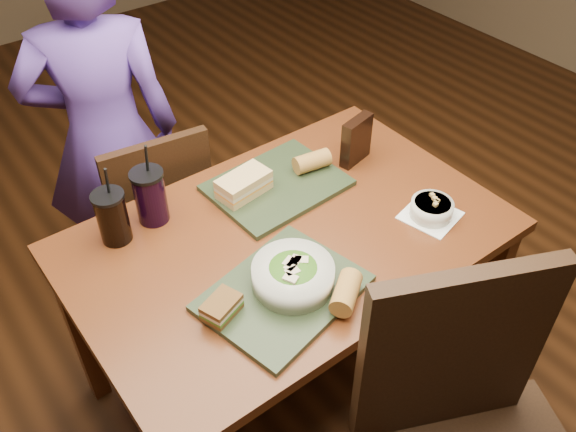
% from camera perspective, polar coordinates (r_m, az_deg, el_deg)
% --- Properties ---
extents(ground, '(6.00, 6.00, 0.00)m').
position_cam_1_polar(ground, '(2.42, 0.00, -14.67)').
color(ground, '#381C0B').
rests_on(ground, ground).
extents(dining_table, '(1.30, 0.85, 0.75)m').
position_cam_1_polar(dining_table, '(1.91, 0.00, -3.61)').
color(dining_table, '#572811').
rests_on(dining_table, ground).
extents(chair_near, '(0.62, 0.64, 1.08)m').
position_cam_1_polar(chair_near, '(1.68, 16.89, -18.74)').
color(chair_near, black).
rests_on(chair_near, ground).
extents(chair_far, '(0.43, 0.43, 0.87)m').
position_cam_1_polar(chair_far, '(2.36, -12.24, -0.03)').
color(chair_far, black).
rests_on(chair_far, ground).
extents(diner, '(0.64, 0.53, 1.50)m').
position_cam_1_polar(diner, '(2.34, -16.61, 7.03)').
color(diner, '#583695').
rests_on(diner, ground).
extents(tray_near, '(0.48, 0.40, 0.02)m').
position_cam_1_polar(tray_near, '(1.67, -0.44, -7.20)').
color(tray_near, '#242F1B').
rests_on(tray_near, dining_table).
extents(tray_far, '(0.44, 0.34, 0.02)m').
position_cam_1_polar(tray_far, '(2.01, -1.03, 2.89)').
color(tray_far, '#242F1B').
rests_on(tray_far, dining_table).
extents(salad_bowl, '(0.22, 0.22, 0.07)m').
position_cam_1_polar(salad_bowl, '(1.65, 0.47, -5.47)').
color(salad_bowl, silver).
rests_on(salad_bowl, tray_near).
extents(soup_bowl, '(0.19, 0.19, 0.06)m').
position_cam_1_polar(soup_bowl, '(1.94, 13.29, 0.67)').
color(soup_bowl, white).
rests_on(soup_bowl, dining_table).
extents(sandwich_near, '(0.12, 0.10, 0.05)m').
position_cam_1_polar(sandwich_near, '(1.60, -6.24, -8.48)').
color(sandwich_near, '#593819').
rests_on(sandwich_near, tray_near).
extents(sandwich_far, '(0.18, 0.12, 0.07)m').
position_cam_1_polar(sandwich_far, '(1.95, -4.16, 2.96)').
color(sandwich_far, tan).
rests_on(sandwich_far, tray_far).
extents(baguette_near, '(0.14, 0.12, 0.06)m').
position_cam_1_polar(baguette_near, '(1.62, 5.46, -7.13)').
color(baguette_near, '#AD7533').
rests_on(baguette_near, tray_near).
extents(baguette_far, '(0.13, 0.08, 0.06)m').
position_cam_1_polar(baguette_far, '(2.05, 2.26, 5.14)').
color(baguette_far, '#AD7533').
rests_on(baguette_far, tray_far).
extents(cup_cola, '(0.10, 0.10, 0.26)m').
position_cam_1_polar(cup_cola, '(1.84, -16.11, -0.07)').
color(cup_cola, black).
rests_on(cup_cola, dining_table).
extents(cup_berry, '(0.10, 0.10, 0.28)m').
position_cam_1_polar(cup_berry, '(1.88, -12.76, 1.85)').
color(cup_berry, black).
rests_on(cup_berry, dining_table).
extents(chip_bag, '(0.13, 0.07, 0.17)m').
position_cam_1_polar(chip_bag, '(2.10, 6.41, 7.05)').
color(chip_bag, black).
rests_on(chip_bag, dining_table).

